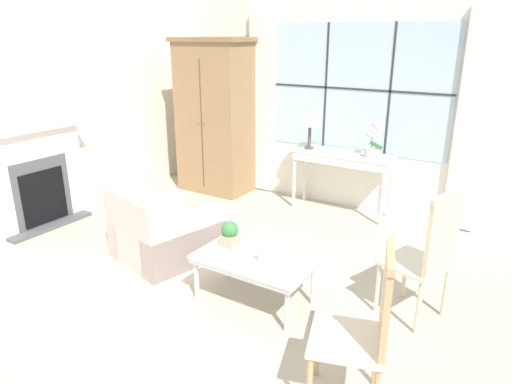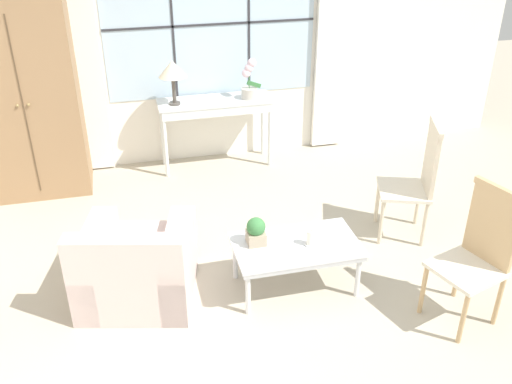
% 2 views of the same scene
% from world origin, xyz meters
% --- Properties ---
extents(ground_plane, '(14.00, 14.00, 0.00)m').
position_xyz_m(ground_plane, '(0.00, 0.00, 0.00)').
color(ground_plane, '#B2A893').
extents(wall_back_windowed, '(7.20, 0.14, 2.80)m').
position_xyz_m(wall_back_windowed, '(0.00, 3.02, 1.39)').
color(wall_back_windowed, white).
rests_on(wall_back_windowed, ground_plane).
extents(armoire, '(1.08, 0.69, 2.16)m').
position_xyz_m(armoire, '(-1.94, 2.64, 1.09)').
color(armoire, '#93704C').
rests_on(armoire, ground_plane).
extents(console_table, '(1.26, 0.40, 0.79)m').
position_xyz_m(console_table, '(-0.03, 2.74, 0.70)').
color(console_table, silver).
rests_on(console_table, ground_plane).
extents(table_lamp, '(0.30, 0.30, 0.48)m').
position_xyz_m(table_lamp, '(-0.48, 2.69, 1.17)').
color(table_lamp, '#4C4742').
rests_on(table_lamp, console_table).
extents(potted_orchid, '(0.22, 0.18, 0.44)m').
position_xyz_m(potted_orchid, '(0.35, 2.69, 0.97)').
color(potted_orchid, '#BCB7AD').
rests_on(potted_orchid, console_table).
extents(armchair_upholstered, '(1.04, 1.06, 0.75)m').
position_xyz_m(armchair_upholstered, '(-1.06, 0.56, 0.26)').
color(armchair_upholstered, beige).
rests_on(armchair_upholstered, ground_plane).
extents(side_chair_wooden, '(0.56, 0.56, 1.11)m').
position_xyz_m(side_chair_wooden, '(1.45, 0.85, 0.61)').
color(side_chair_wooden, beige).
rests_on(side_chair_wooden, ground_plane).
extents(accent_chair_wooden, '(0.55, 0.55, 1.07)m').
position_xyz_m(accent_chair_wooden, '(1.35, -0.27, 0.59)').
color(accent_chair_wooden, beige).
rests_on(accent_chair_wooden, ground_plane).
extents(coffee_table, '(0.99, 0.56, 0.42)m').
position_xyz_m(coffee_table, '(0.17, 0.35, 0.38)').
color(coffee_table, silver).
rests_on(coffee_table, ground_plane).
extents(potted_plant_small, '(0.15, 0.15, 0.23)m').
position_xyz_m(potted_plant_small, '(-0.13, 0.43, 0.53)').
color(potted_plant_small, tan).
rests_on(potted_plant_small, coffee_table).
extents(pillar_candle, '(0.10, 0.10, 0.14)m').
position_xyz_m(pillar_candle, '(0.28, 0.31, 0.48)').
color(pillar_candle, silver).
rests_on(pillar_candle, coffee_table).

